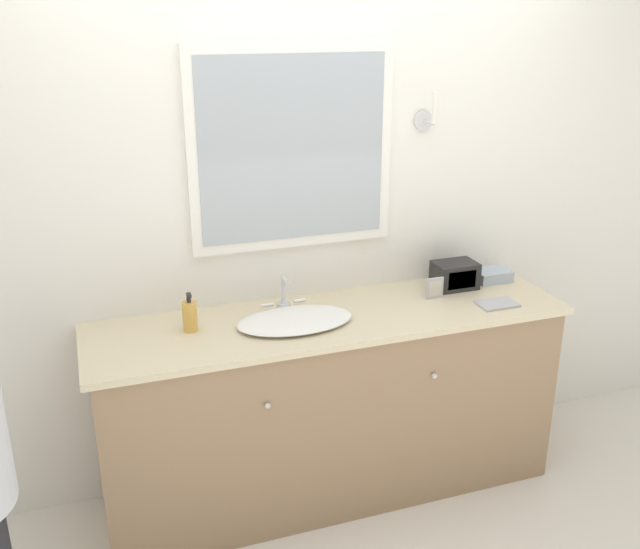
% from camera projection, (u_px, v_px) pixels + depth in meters
% --- Properties ---
extents(ground_plane, '(14.00, 14.00, 0.00)m').
position_uv_depth(ground_plane, '(354.00, 527.00, 3.16)').
color(ground_plane, silver).
extents(wall_back, '(8.00, 0.18, 2.55)m').
position_uv_depth(wall_back, '(308.00, 213.00, 3.25)').
color(wall_back, white).
rests_on(wall_back, ground_plane).
extents(vanity_counter, '(2.12, 0.57, 0.90)m').
position_uv_depth(vanity_counter, '(331.00, 405.00, 3.27)').
color(vanity_counter, '#937556').
rests_on(vanity_counter, ground_plane).
extents(sink_basin, '(0.50, 0.35, 0.16)m').
position_uv_depth(sink_basin, '(295.00, 319.00, 3.04)').
color(sink_basin, white).
rests_on(sink_basin, vanity_counter).
extents(soap_bottle, '(0.06, 0.06, 0.17)m').
position_uv_depth(soap_bottle, '(190.00, 316.00, 2.95)').
color(soap_bottle, gold).
rests_on(soap_bottle, vanity_counter).
extents(appliance_box, '(0.20, 0.14, 0.13)m').
position_uv_depth(appliance_box, '(455.00, 275.00, 3.41)').
color(appliance_box, black).
rests_on(appliance_box, vanity_counter).
extents(picture_frame, '(0.09, 0.01, 0.10)m').
position_uv_depth(picture_frame, '(434.00, 288.00, 3.29)').
color(picture_frame, '#B2B2B7').
rests_on(picture_frame, vanity_counter).
extents(hand_towel_near_sink, '(0.17, 0.13, 0.05)m').
position_uv_depth(hand_towel_near_sink, '(492.00, 275.00, 3.51)').
color(hand_towel_near_sink, '#A8B7C6').
rests_on(hand_towel_near_sink, vanity_counter).
extents(metal_tray, '(0.18, 0.12, 0.01)m').
position_uv_depth(metal_tray, '(497.00, 304.00, 3.23)').
color(metal_tray, '#ADADB2').
rests_on(metal_tray, vanity_counter).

